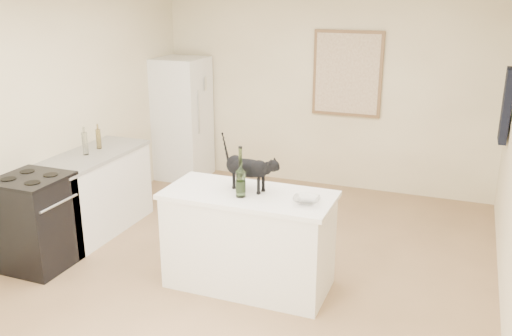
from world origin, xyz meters
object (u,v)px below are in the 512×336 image
object	(u,v)px
glass_bowl	(306,200)
fridge	(182,119)
wine_bottle	(241,175)
black_cat	(248,170)
stove	(36,223)

from	to	relation	value
glass_bowl	fridge	bearing A→B (deg)	134.82
wine_bottle	black_cat	bearing A→B (deg)	92.66
stove	glass_bowl	distance (m)	2.66
fridge	black_cat	bearing A→B (deg)	-50.92
stove	glass_bowl	world-z (taller)	glass_bowl
fridge	wine_bottle	world-z (taller)	fridge
glass_bowl	black_cat	bearing A→B (deg)	167.32
black_cat	glass_bowl	distance (m)	0.61
black_cat	wine_bottle	bearing A→B (deg)	-75.97
fridge	glass_bowl	bearing A→B (deg)	-45.18
fridge	black_cat	distance (m)	3.20
black_cat	fridge	bearing A→B (deg)	140.44
fridge	glass_bowl	world-z (taller)	fridge
fridge	wine_bottle	distance (m)	3.35
fridge	black_cat	world-z (taller)	fridge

